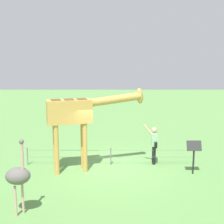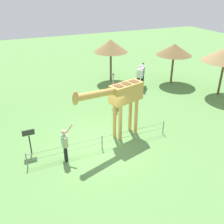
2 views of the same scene
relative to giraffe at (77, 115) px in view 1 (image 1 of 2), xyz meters
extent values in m
plane|color=#60934C|center=(1.27, 0.40, -2.26)|extent=(60.00, 60.00, 0.00)
cylinder|color=gold|center=(0.14, 0.27, -1.28)|extent=(0.18, 0.18, 1.96)
cylinder|color=gold|center=(0.26, -0.15, -1.28)|extent=(0.18, 0.18, 1.96)
cylinder|color=gold|center=(-0.91, -0.03, -1.28)|extent=(0.18, 0.18, 1.96)
cylinder|color=gold|center=(-0.79, -0.45, -1.28)|extent=(0.18, 0.18, 1.96)
cube|color=gold|center=(-0.32, -0.09, 0.15)|extent=(1.83, 1.14, 0.90)
cube|color=brown|center=(0.16, 0.04, 0.61)|extent=(0.47, 0.52, 0.02)
cube|color=brown|center=(-0.32, -0.09, 0.61)|extent=(0.47, 0.52, 0.02)
cube|color=brown|center=(-0.81, -0.23, 0.61)|extent=(0.47, 0.52, 0.02)
cylinder|color=gold|center=(1.35, 0.38, 0.54)|extent=(2.32, 0.94, 0.55)
ellipsoid|color=gold|center=(2.45, 0.69, 0.65)|extent=(0.40, 0.34, 0.66)
cylinder|color=brown|center=(2.45, 0.75, 0.83)|extent=(0.05, 0.05, 0.14)
cylinder|color=brown|center=(2.45, 0.63, 0.83)|extent=(0.05, 0.05, 0.14)
cylinder|color=black|center=(3.09, 0.69, -1.87)|extent=(0.14, 0.14, 0.78)
cylinder|color=black|center=(3.10, 0.89, -1.87)|extent=(0.14, 0.14, 0.78)
cube|color=#93C699|center=(3.10, 0.79, -1.21)|extent=(0.26, 0.37, 0.55)
sphere|color=#D8AD8C|center=(3.10, 0.79, -0.79)|extent=(0.22, 0.22, 0.22)
cylinder|color=#D8AD8C|center=(2.82, 0.64, -0.77)|extent=(0.40, 0.10, 0.48)
cylinder|color=#D8AD8C|center=(3.11, 1.01, -1.21)|extent=(0.08, 0.08, 0.50)
cube|color=black|center=(3.13, 0.56, -1.38)|extent=(0.13, 0.21, 0.24)
cylinder|color=#CC9E93|center=(-1.25, -3.47, -1.81)|extent=(0.07, 0.07, 0.90)
cylinder|color=#CC9E93|center=(-1.41, -3.63, -1.81)|extent=(0.07, 0.07, 0.90)
ellipsoid|color=#66605B|center=(-1.33, -3.55, -1.08)|extent=(0.70, 0.56, 0.49)
cylinder|color=#CC9E93|center=(-1.18, -3.55, -0.53)|extent=(0.08, 0.08, 0.80)
sphere|color=#66605B|center=(-1.18, -3.55, -0.08)|extent=(0.14, 0.14, 0.14)
cylinder|color=black|center=(4.46, -0.40, -1.79)|extent=(0.06, 0.06, 0.95)
cube|color=#2D2D2D|center=(4.46, -0.40, -1.13)|extent=(0.56, 0.21, 0.38)
cylinder|color=slate|center=(-2.23, 0.62, -1.89)|extent=(0.05, 0.05, 0.75)
cylinder|color=slate|center=(1.27, 0.62, -1.89)|extent=(0.05, 0.05, 0.75)
cylinder|color=slate|center=(4.77, 0.62, -1.89)|extent=(0.05, 0.05, 0.75)
cube|color=slate|center=(1.27, 0.62, -1.62)|extent=(7.00, 0.01, 0.01)
cube|color=slate|center=(1.27, 0.62, -1.92)|extent=(7.00, 0.01, 0.01)
camera|label=1|loc=(1.32, -11.78, 2.23)|focal=49.55mm
camera|label=2|loc=(4.98, 10.16, 4.91)|focal=40.78mm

